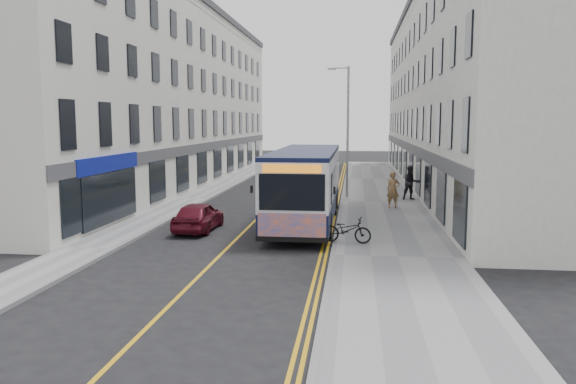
% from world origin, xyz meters
% --- Properties ---
extents(ground, '(140.00, 140.00, 0.00)m').
position_xyz_m(ground, '(0.00, 0.00, 0.00)').
color(ground, black).
rests_on(ground, ground).
extents(pavement_east, '(4.50, 64.00, 0.12)m').
position_xyz_m(pavement_east, '(6.25, 12.00, 0.06)').
color(pavement_east, gray).
rests_on(pavement_east, ground).
extents(pavement_west, '(2.00, 64.00, 0.12)m').
position_xyz_m(pavement_west, '(-5.00, 12.00, 0.06)').
color(pavement_west, gray).
rests_on(pavement_west, ground).
extents(kerb_east, '(0.18, 64.00, 0.13)m').
position_xyz_m(kerb_east, '(4.00, 12.00, 0.07)').
color(kerb_east, slate).
rests_on(kerb_east, ground).
extents(kerb_west, '(0.18, 64.00, 0.13)m').
position_xyz_m(kerb_west, '(-4.00, 12.00, 0.07)').
color(kerb_west, slate).
rests_on(kerb_west, ground).
extents(road_centre_line, '(0.12, 64.00, 0.01)m').
position_xyz_m(road_centre_line, '(0.00, 12.00, 0.00)').
color(road_centre_line, gold).
rests_on(road_centre_line, ground).
extents(road_dbl_yellow_inner, '(0.10, 64.00, 0.01)m').
position_xyz_m(road_dbl_yellow_inner, '(3.55, 12.00, 0.00)').
color(road_dbl_yellow_inner, gold).
rests_on(road_dbl_yellow_inner, ground).
extents(road_dbl_yellow_outer, '(0.10, 64.00, 0.01)m').
position_xyz_m(road_dbl_yellow_outer, '(3.75, 12.00, 0.00)').
color(road_dbl_yellow_outer, gold).
rests_on(road_dbl_yellow_outer, ground).
extents(terrace_east, '(6.00, 46.00, 13.00)m').
position_xyz_m(terrace_east, '(11.50, 21.00, 6.50)').
color(terrace_east, silver).
rests_on(terrace_east, ground).
extents(terrace_west, '(6.00, 46.00, 13.00)m').
position_xyz_m(terrace_west, '(-9.00, 21.00, 6.50)').
color(terrace_west, silver).
rests_on(terrace_west, ground).
extents(streetlamp, '(1.32, 0.18, 8.00)m').
position_xyz_m(streetlamp, '(4.17, 14.00, 4.38)').
color(streetlamp, '#999CA1').
rests_on(streetlamp, ground).
extents(city_bus, '(2.75, 11.78, 3.42)m').
position_xyz_m(city_bus, '(2.47, 5.47, 1.87)').
color(city_bus, black).
rests_on(city_bus, ground).
extents(bicycle, '(1.98, 1.01, 0.99)m').
position_xyz_m(bicycle, '(4.44, 0.79, 0.62)').
color(bicycle, black).
rests_on(bicycle, pavement_east).
extents(pedestrian_near, '(0.78, 0.58, 1.93)m').
position_xyz_m(pedestrian_near, '(6.76, 9.82, 1.08)').
color(pedestrian_near, olive).
rests_on(pedestrian_near, pavement_east).
extents(pedestrian_far, '(1.10, 0.93, 2.02)m').
position_xyz_m(pedestrian_far, '(8.00, 13.08, 1.13)').
color(pedestrian_far, black).
rests_on(pedestrian_far, pavement_east).
extents(car_white, '(2.23, 4.96, 1.58)m').
position_xyz_m(car_white, '(1.80, 19.73, 0.79)').
color(car_white, silver).
rests_on(car_white, ground).
extents(car_maroon, '(1.60, 3.81, 1.29)m').
position_xyz_m(car_maroon, '(-2.00, 3.01, 0.64)').
color(car_maroon, '#530D1B').
rests_on(car_maroon, ground).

